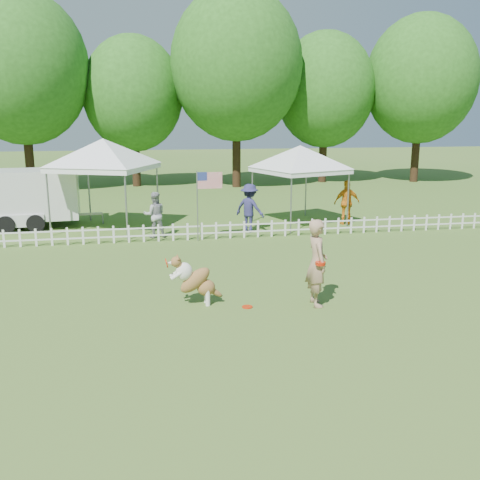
{
  "coord_description": "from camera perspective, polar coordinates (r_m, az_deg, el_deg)",
  "views": [
    {
      "loc": [
        -2.78,
        -11.11,
        4.18
      ],
      "look_at": [
        -0.33,
        2.0,
        1.1
      ],
      "focal_mm": 40.0,
      "sensor_mm": 36.0,
      "label": 1
    }
  ],
  "objects": [
    {
      "name": "tree_far_right",
      "position": [
        37.18,
        18.64,
        14.69
      ],
      "size": [
        7.0,
        7.0,
        11.4
      ],
      "primitive_type": null,
      "color": "#265A19",
      "rests_on": "ground"
    },
    {
      "name": "dog",
      "position": [
        12.11,
        -4.72,
        -4.29
      ],
      "size": [
        1.15,
        0.42,
        1.18
      ],
      "primitive_type": null,
      "rotation": [
        0.0,
        0.0,
        0.04
      ],
      "color": "brown",
      "rests_on": "ground"
    },
    {
      "name": "picket_fence",
      "position": [
        18.73,
        -1.81,
        1.04
      ],
      "size": [
        22.0,
        0.08,
        0.6
      ],
      "primitive_type": null,
      "color": "silver",
      "rests_on": "ground"
    },
    {
      "name": "canopy_tent_right",
      "position": [
        21.31,
        6.35,
        5.74
      ],
      "size": [
        3.75,
        3.75,
        3.04
      ],
      "primitive_type": null,
      "rotation": [
        0.0,
        0.0,
        0.34
      ],
      "color": "white",
      "rests_on": "ground"
    },
    {
      "name": "cargo_trailer",
      "position": [
        22.19,
        -22.17,
        4.14
      ],
      "size": [
        5.29,
        2.62,
        2.26
      ],
      "primitive_type": null,
      "rotation": [
        0.0,
        0.0,
        0.07
      ],
      "color": "silver",
      "rests_on": "ground"
    },
    {
      "name": "spectator_a",
      "position": [
        19.08,
        -9.08,
        2.67
      ],
      "size": [
        0.82,
        0.65,
        1.62
      ],
      "primitive_type": "imported",
      "rotation": [
        0.0,
        0.0,
        3.19
      ],
      "color": "#98989D",
      "rests_on": "ground"
    },
    {
      "name": "spectator_b",
      "position": [
        19.77,
        1.03,
        3.43
      ],
      "size": [
        1.3,
        1.27,
        1.79
      ],
      "primitive_type": "imported",
      "rotation": [
        0.0,
        0.0,
        2.4
      ],
      "color": "navy",
      "rests_on": "ground"
    },
    {
      "name": "tree_right",
      "position": [
        35.63,
        9.02,
        14.48
      ],
      "size": [
        6.2,
        6.2,
        10.4
      ],
      "primitive_type": null,
      "color": "#265A19",
      "rests_on": "ground"
    },
    {
      "name": "canopy_tent_left",
      "position": [
        20.71,
        -14.17,
        5.64
      ],
      "size": [
        4.23,
        4.23,
        3.33
      ],
      "primitive_type": null,
      "rotation": [
        0.0,
        0.0,
        -0.4
      ],
      "color": "white",
      "rests_on": "ground"
    },
    {
      "name": "tree_center_left",
      "position": [
        33.62,
        -11.29,
        13.98
      ],
      "size": [
        6.0,
        6.0,
        9.8
      ],
      "primitive_type": null,
      "color": "#265A19",
      "rests_on": "ground"
    },
    {
      "name": "tree_left",
      "position": [
        33.25,
        -22.16,
        15.22
      ],
      "size": [
        7.4,
        7.4,
        12.0
      ],
      "primitive_type": null,
      "color": "#265A19",
      "rests_on": "ground"
    },
    {
      "name": "flag_pole",
      "position": [
        18.3,
        -4.56,
        3.61
      ],
      "size": [
        0.93,
        0.15,
        2.41
      ],
      "primitive_type": null,
      "rotation": [
        0.0,
        0.0,
        0.06
      ],
      "color": "gray",
      "rests_on": "ground"
    },
    {
      "name": "ground",
      "position": [
        12.19,
        3.29,
        -7.07
      ],
      "size": [
        120.0,
        120.0,
        0.0
      ],
      "primitive_type": "plane",
      "color": "#396620",
      "rests_on": "ground"
    },
    {
      "name": "handler",
      "position": [
        12.1,
        8.21,
        -2.42
      ],
      "size": [
        0.49,
        0.73,
        1.98
      ],
      "primitive_type": "imported",
      "rotation": [
        0.0,
        0.0,
        1.55
      ],
      "color": "#A58063",
      "rests_on": "ground"
    },
    {
      "name": "frisbee_on_turf",
      "position": [
        12.1,
        0.78,
        -7.14
      ],
      "size": [
        0.29,
        0.29,
        0.02
      ],
      "primitive_type": "cylinder",
      "rotation": [
        0.0,
        0.0,
        0.23
      ],
      "color": "red",
      "rests_on": "ground"
    },
    {
      "name": "tree_center_right",
      "position": [
        32.7,
        -0.39,
        16.71
      ],
      "size": [
        7.6,
        7.6,
        12.6
      ],
      "primitive_type": null,
      "color": "#265A19",
      "rests_on": "ground"
    },
    {
      "name": "spectator_c",
      "position": [
        21.61,
        11.32,
        3.95
      ],
      "size": [
        1.05,
        0.48,
        1.75
      ],
      "primitive_type": "imported",
      "rotation": [
        0.0,
        0.0,
        3.09
      ],
      "color": "orange",
      "rests_on": "ground"
    }
  ]
}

